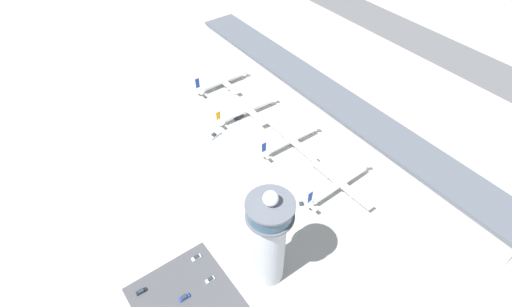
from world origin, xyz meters
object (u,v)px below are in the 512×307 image
object	(u,v)px
airplane_gate_delta	(339,184)
car_navy_sedan	(141,291)
service_truck_catering	(215,135)
car_black_suv	(210,280)
airplane_gate_bravo	(248,109)
car_red_hatchback	(184,298)
car_grey_coupe	(196,258)
airplane_gate_charlie	(291,140)
service_truck_baggage	(239,117)
control_tower	(269,238)
airplane_gate_alpha	(222,81)
service_truck_fuel	(302,205)

from	to	relation	value
airplane_gate_delta	car_navy_sedan	size ratio (longest dim) A/B	10.13
service_truck_catering	car_black_suv	size ratio (longest dim) A/B	2.03
airplane_gate_bravo	car_red_hatchback	xyz separation A→B (m)	(85.24, -92.58, -3.75)
car_grey_coupe	airplane_gate_charlie	bearing A→B (deg)	111.82
airplane_gate_bravo	service_truck_baggage	world-z (taller)	airplane_gate_bravo
service_truck_catering	car_grey_coupe	world-z (taller)	service_truck_catering
control_tower	airplane_gate_bravo	world-z (taller)	control_tower
control_tower	car_navy_sedan	distance (m)	60.62
airplane_gate_charlie	service_truck_catering	distance (m)	46.07
car_grey_coupe	car_red_hatchback	bearing A→B (deg)	-45.07
car_navy_sedan	control_tower	bearing A→B (deg)	63.40
airplane_gate_delta	airplane_gate_bravo	bearing A→B (deg)	-178.14
service_truck_catering	airplane_gate_charlie	bearing A→B (deg)	44.33
airplane_gate_alpha	airplane_gate_delta	world-z (taller)	airplane_gate_alpha
control_tower	service_truck_fuel	size ratio (longest dim) A/B	7.17
service_truck_fuel	airplane_gate_charlie	bearing A→B (deg)	147.84
airplane_gate_delta	service_truck_fuel	bearing A→B (deg)	-96.54
airplane_gate_charlie	service_truck_catering	world-z (taller)	airplane_gate_charlie
service_truck_baggage	car_black_suv	size ratio (longest dim) A/B	1.61
airplane_gate_delta	car_red_hatchback	world-z (taller)	airplane_gate_delta
airplane_gate_charlie	car_red_hatchback	distance (m)	107.35
car_navy_sedan	airplane_gate_alpha	bearing A→B (deg)	134.59
service_truck_catering	car_navy_sedan	xyz separation A→B (m)	(66.49, -77.89, -0.39)
service_truck_fuel	car_grey_coupe	size ratio (longest dim) A/B	1.67
airplane_gate_alpha	airplane_gate_bravo	size ratio (longest dim) A/B	0.91
airplane_gate_charlie	car_red_hatchback	size ratio (longest dim) A/B	8.90
control_tower	car_navy_sedan	world-z (taller)	control_tower
airplane_gate_bravo	service_truck_baggage	bearing A→B (deg)	-98.78
control_tower	airplane_gate_charlie	distance (m)	87.33
airplane_gate_alpha	airplane_gate_delta	size ratio (longest dim) A/B	0.89
airplane_gate_bravo	airplane_gate_delta	bearing A→B (deg)	1.86
control_tower	car_navy_sedan	xyz separation A→B (m)	(-24.47, -48.86, -26.24)
service_truck_catering	car_red_hatchback	world-z (taller)	service_truck_catering
airplane_gate_charlie	car_navy_sedan	distance (m)	115.08
service_truck_baggage	car_black_suv	distance (m)	112.64
airplane_gate_charlie	car_black_suv	distance (m)	95.50
airplane_gate_alpha	airplane_gate_delta	distance (m)	116.79
control_tower	airplane_gate_bravo	size ratio (longest dim) A/B	1.21
airplane_gate_alpha	service_truck_fuel	distance (m)	116.88
control_tower	service_truck_catering	xyz separation A→B (m)	(-90.96, 29.03, -25.85)
airplane_gate_bravo	airplane_gate_delta	world-z (taller)	airplane_gate_delta
car_grey_coupe	airplane_gate_delta	bearing A→B (deg)	84.32
airplane_gate_delta	service_truck_fuel	distance (m)	23.34
car_grey_coupe	car_red_hatchback	xyz separation A→B (m)	(13.61, -13.64, 0.07)
service_truck_catering	service_truck_fuel	world-z (taller)	service_truck_catering
service_truck_catering	car_black_suv	world-z (taller)	service_truck_catering
airplane_gate_bravo	service_truck_fuel	size ratio (longest dim) A/B	5.91
service_truck_catering	airplane_gate_bravo	bearing A→B (deg)	101.18
car_black_suv	car_grey_coupe	bearing A→B (deg)	177.42
control_tower	car_grey_coupe	world-z (taller)	control_tower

